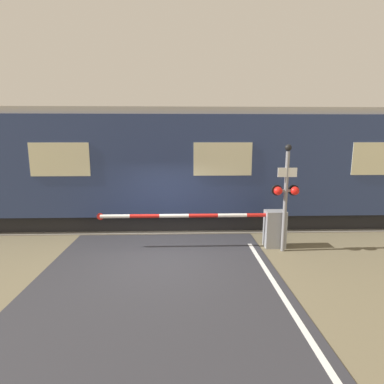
% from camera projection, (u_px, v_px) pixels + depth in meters
% --- Properties ---
extents(ground_plane, '(80.00, 80.00, 0.00)m').
position_uv_depth(ground_plane, '(162.00, 258.00, 8.18)').
color(ground_plane, '#6B6047').
extents(track_bed, '(36.00, 3.20, 0.13)m').
position_uv_depth(track_bed, '(168.00, 221.00, 11.78)').
color(track_bed, gray).
rests_on(track_bed, ground_plane).
extents(train, '(19.31, 3.13, 4.24)m').
position_uv_depth(train, '(217.00, 166.00, 11.45)').
color(train, black).
rests_on(train, ground_plane).
extents(crossing_barrier, '(5.57, 0.44, 1.11)m').
position_uv_depth(crossing_barrier, '(260.00, 226.00, 8.94)').
color(crossing_barrier, gray).
rests_on(crossing_barrier, ground_plane).
extents(signal_post, '(0.77, 0.26, 3.07)m').
position_uv_depth(signal_post, '(286.00, 192.00, 8.41)').
color(signal_post, gray).
rests_on(signal_post, ground_plane).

